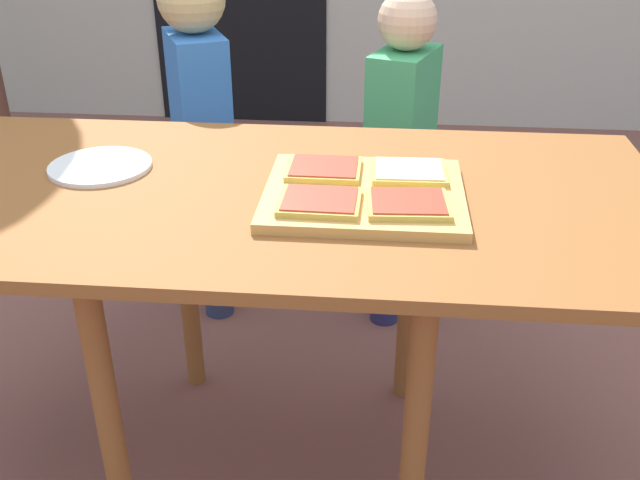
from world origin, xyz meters
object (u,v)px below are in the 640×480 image
pizza_slice_near_left (320,202)px  pizza_slice_far_left (324,169)px  dining_table (277,224)px  pizza_slice_near_right (408,204)px  plate_white_left (100,166)px  pizza_slice_far_right (409,171)px  cutting_board (364,194)px  child_left (201,120)px  child_right (401,145)px

pizza_slice_near_left → pizza_slice_far_left: same height
dining_table → pizza_slice_near_right: 0.29m
pizza_slice_far_left → plate_white_left: pizza_slice_far_left is taller
dining_table → pizza_slice_far_right: pizza_slice_far_right is taller
cutting_board → child_left: child_left is taller
cutting_board → plate_white_left: 0.56m
cutting_board → child_left: 0.88m
dining_table → pizza_slice_near_right: size_ratio=10.07×
pizza_slice_far_left → plate_white_left: (-0.47, 0.02, -0.02)m
pizza_slice_far_right → plate_white_left: (-0.64, 0.02, -0.02)m
dining_table → child_right: size_ratio=1.55×
pizza_slice_near_right → child_right: child_right is taller
pizza_slice_far_right → plate_white_left: size_ratio=0.70×
pizza_slice_far_right → pizza_slice_far_left: bearing=-179.5°
pizza_slice_far_right → plate_white_left: pizza_slice_far_right is taller
dining_table → cutting_board: (0.17, -0.03, 0.09)m
dining_table → pizza_slice_near_left: size_ratio=10.39×
pizza_slice_far_left → pizza_slice_far_right: same height
dining_table → plate_white_left: (-0.38, 0.07, 0.08)m
cutting_board → child_left: bearing=124.6°
plate_white_left → child_left: bearing=84.7°
pizza_slice_near_right → child_left: child_left is taller
pizza_slice_near_right → pizza_slice_far_right: same height
plate_white_left → pizza_slice_far_right: bearing=-2.0°
pizza_slice_near_right → child_left: bearing=126.1°
pizza_slice_far_right → child_left: bearing=132.2°
pizza_slice_near_left → child_right: child_right is taller
cutting_board → pizza_slice_near_right: pizza_slice_near_right is taller
pizza_slice_far_right → child_right: bearing=90.2°
pizza_slice_far_left → child_right: child_right is taller
pizza_slice_far_left → child_left: size_ratio=0.14×
cutting_board → child_right: (0.08, 0.73, -0.17)m
cutting_board → child_left: size_ratio=0.36×
dining_table → child_left: (-0.32, 0.69, -0.03)m
pizza_slice_far_right → child_left: 0.88m
child_right → plate_white_left: bearing=-135.3°
dining_table → pizza_slice_far_right: (0.26, 0.05, 0.10)m
pizza_slice_near_left → pizza_slice_far_left: bearing=92.2°
pizza_slice_near_right → pizza_slice_far_right: size_ratio=1.02×
pizza_slice_near_left → dining_table: bearing=132.1°
pizza_slice_near_right → pizza_slice_far_left: (-0.16, 0.15, 0.00)m
pizza_slice_near_left → child_left: bearing=117.7°
pizza_slice_far_left → pizza_slice_near_right: bearing=-42.2°
dining_table → child_right: child_right is taller
cutting_board → child_right: 0.76m
pizza_slice_far_right → child_right: child_right is taller
pizza_slice_near_left → child_left: child_left is taller
dining_table → child_right: bearing=70.0°
cutting_board → pizza_slice_far_right: 0.12m
cutting_board → pizza_slice_near_right: bearing=-41.5°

